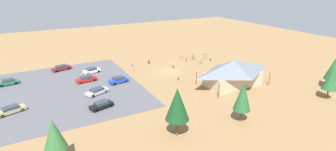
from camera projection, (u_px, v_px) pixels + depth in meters
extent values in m
plane|color=#937047|center=(169.00, 71.00, 68.54)|extent=(160.00, 160.00, 0.00)
cube|color=#56565B|center=(59.00, 91.00, 56.43)|extent=(33.47, 35.21, 0.05)
cube|color=#C6B28E|center=(233.00, 79.00, 58.83)|extent=(12.34, 6.03, 3.11)
pyramid|color=slate|center=(234.00, 66.00, 57.82)|extent=(14.63, 8.32, 2.74)
cylinder|color=brown|center=(244.00, 69.00, 65.32)|extent=(0.20, 0.20, 3.11)
cylinder|color=brown|center=(196.00, 79.00, 58.92)|extent=(0.20, 0.20, 3.11)
cylinder|color=brown|center=(269.00, 79.00, 58.73)|extent=(0.20, 0.20, 3.11)
cylinder|color=brown|center=(219.00, 91.00, 52.33)|extent=(0.20, 0.20, 3.11)
cylinder|color=brown|center=(149.00, 62.00, 74.50)|extent=(0.60, 0.60, 0.90)
cylinder|color=#99999E|center=(132.00, 68.00, 67.15)|extent=(0.08, 0.08, 2.20)
cube|color=#1959B2|center=(132.00, 65.00, 66.88)|extent=(0.56, 0.04, 0.40)
cylinder|color=brown|center=(331.00, 84.00, 57.44)|extent=(0.32, 0.32, 2.09)
cone|color=#235B2D|center=(334.00, 68.00, 56.23)|extent=(3.32, 3.32, 4.96)
cylinder|color=brown|center=(177.00, 127.00, 39.90)|extent=(0.47, 0.47, 2.73)
cone|color=#14421E|center=(177.00, 104.00, 38.56)|extent=(3.61, 3.61, 5.06)
cone|color=#2D6633|center=(54.00, 134.00, 32.55)|extent=(2.87, 2.87, 4.13)
cylinder|color=brown|center=(327.00, 94.00, 52.29)|extent=(0.31, 0.31, 2.07)
cone|color=#235B2D|center=(331.00, 80.00, 51.25)|extent=(2.83, 2.83, 3.98)
cylinder|color=brown|center=(241.00, 115.00, 43.96)|extent=(0.37, 0.37, 2.12)
cone|color=#235B2D|center=(243.00, 96.00, 42.76)|extent=(2.85, 2.85, 4.88)
torus|color=black|center=(186.00, 60.00, 76.49)|extent=(0.53, 0.53, 0.71)
torus|color=black|center=(187.00, 59.00, 77.36)|extent=(0.53, 0.53, 0.71)
cylinder|color=#1E7F38|center=(186.00, 60.00, 76.89)|extent=(0.66, 0.65, 0.04)
cylinder|color=#1E7F38|center=(186.00, 59.00, 76.70)|extent=(0.04, 0.04, 0.40)
cube|color=black|center=(186.00, 59.00, 76.63)|extent=(0.20, 0.20, 0.05)
cylinder|color=#1E7F38|center=(187.00, 59.00, 77.20)|extent=(0.04, 0.04, 0.47)
cylinder|color=black|center=(187.00, 58.00, 77.12)|extent=(0.36, 0.36, 0.03)
torus|color=black|center=(193.00, 57.00, 79.95)|extent=(0.18, 0.72, 0.73)
torus|color=black|center=(192.00, 56.00, 80.82)|extent=(0.18, 0.72, 0.73)
cylinder|color=#722D9E|center=(193.00, 56.00, 80.35)|extent=(0.20, 0.89, 0.04)
cylinder|color=#722D9E|center=(193.00, 56.00, 80.15)|extent=(0.04, 0.04, 0.45)
cube|color=black|center=(193.00, 55.00, 80.07)|extent=(0.12, 0.21, 0.05)
cylinder|color=#722D9E|center=(192.00, 55.00, 80.66)|extent=(0.04, 0.04, 0.45)
cylinder|color=black|center=(192.00, 55.00, 80.58)|extent=(0.48, 0.12, 0.03)
torus|color=black|center=(192.00, 59.00, 77.85)|extent=(0.65, 0.45, 0.76)
torus|color=black|center=(195.00, 59.00, 77.76)|extent=(0.65, 0.45, 0.76)
cylinder|color=black|center=(193.00, 58.00, 77.76)|extent=(0.85, 0.59, 0.04)
cylinder|color=black|center=(193.00, 58.00, 77.75)|extent=(0.04, 0.04, 0.44)
cube|color=black|center=(193.00, 57.00, 77.67)|extent=(0.21, 0.18, 0.05)
cylinder|color=black|center=(195.00, 58.00, 77.69)|extent=(0.04, 0.04, 0.47)
cylinder|color=black|center=(195.00, 57.00, 77.61)|extent=(0.29, 0.42, 0.03)
torus|color=black|center=(206.00, 58.00, 78.72)|extent=(0.69, 0.08, 0.69)
torus|color=black|center=(203.00, 58.00, 78.33)|extent=(0.69, 0.08, 0.69)
cylinder|color=yellow|center=(205.00, 58.00, 78.49)|extent=(0.91, 0.09, 0.04)
cylinder|color=yellow|center=(205.00, 58.00, 78.52)|extent=(0.04, 0.04, 0.45)
cube|color=black|center=(205.00, 57.00, 78.44)|extent=(0.20, 0.09, 0.05)
cylinder|color=yellow|center=(204.00, 58.00, 78.29)|extent=(0.04, 0.04, 0.47)
cylinder|color=black|center=(204.00, 57.00, 78.21)|extent=(0.06, 0.48, 0.03)
torus|color=black|center=(180.00, 58.00, 79.35)|extent=(0.20, 0.64, 0.65)
torus|color=black|center=(182.00, 58.00, 78.68)|extent=(0.20, 0.64, 0.65)
cylinder|color=silver|center=(181.00, 58.00, 78.98)|extent=(0.25, 0.88, 0.04)
cylinder|color=silver|center=(181.00, 57.00, 79.08)|extent=(0.04, 0.04, 0.35)
cube|color=black|center=(181.00, 57.00, 79.02)|extent=(0.13, 0.21, 0.05)
cylinder|color=silver|center=(182.00, 57.00, 78.66)|extent=(0.04, 0.04, 0.47)
cylinder|color=black|center=(182.00, 57.00, 78.58)|extent=(0.47, 0.15, 0.03)
torus|color=black|center=(204.00, 54.00, 82.63)|extent=(0.29, 0.70, 0.73)
torus|color=black|center=(207.00, 55.00, 81.97)|extent=(0.29, 0.70, 0.73)
cylinder|color=#197A7F|center=(205.00, 54.00, 82.26)|extent=(0.38, 0.93, 0.04)
cylinder|color=#197A7F|center=(205.00, 54.00, 82.35)|extent=(0.04, 0.04, 0.39)
cube|color=black|center=(205.00, 53.00, 82.28)|extent=(0.14, 0.22, 0.05)
cylinder|color=#197A7F|center=(206.00, 54.00, 81.95)|extent=(0.04, 0.04, 0.52)
cylinder|color=black|center=(206.00, 53.00, 81.86)|extent=(0.46, 0.20, 0.03)
torus|color=black|center=(198.00, 63.00, 73.89)|extent=(0.70, 0.12, 0.70)
torus|color=black|center=(202.00, 63.00, 74.26)|extent=(0.70, 0.12, 0.70)
cylinder|color=#2347B7|center=(200.00, 63.00, 74.04)|extent=(0.96, 0.15, 0.04)
cylinder|color=#2347B7|center=(199.00, 62.00, 73.94)|extent=(0.04, 0.04, 0.42)
cube|color=black|center=(199.00, 62.00, 73.87)|extent=(0.21, 0.10, 0.05)
cylinder|color=#2347B7|center=(201.00, 62.00, 74.14)|extent=(0.04, 0.04, 0.47)
cylinder|color=black|center=(201.00, 61.00, 74.06)|extent=(0.09, 0.48, 0.03)
cube|color=maroon|center=(62.00, 68.00, 68.87)|extent=(4.99, 2.91, 0.66)
cube|color=#2D3842|center=(61.00, 66.00, 68.67)|extent=(2.94, 2.17, 0.52)
cylinder|color=black|center=(57.00, 71.00, 67.39)|extent=(0.68, 0.38, 0.64)
cylinder|color=black|center=(54.00, 70.00, 68.44)|extent=(0.68, 0.38, 0.64)
cylinder|color=black|center=(69.00, 68.00, 69.46)|extent=(0.68, 0.38, 0.64)
cylinder|color=black|center=(66.00, 67.00, 70.50)|extent=(0.68, 0.38, 0.64)
cube|color=#BCBCC1|center=(97.00, 92.00, 54.50)|extent=(5.11, 3.55, 0.56)
cube|color=#2D3842|center=(97.00, 89.00, 54.32)|extent=(3.09, 2.55, 0.49)
cylinder|color=black|center=(93.00, 96.00, 52.89)|extent=(0.68, 0.45, 0.64)
cylinder|color=black|center=(88.00, 94.00, 53.88)|extent=(0.68, 0.45, 0.64)
cylinder|color=black|center=(106.00, 91.00, 55.25)|extent=(0.68, 0.45, 0.64)
cylinder|color=black|center=(101.00, 89.00, 56.23)|extent=(0.68, 0.45, 0.64)
cube|color=#1E6B3D|center=(8.00, 82.00, 59.34)|extent=(4.41, 2.39, 0.63)
cube|color=#2D3842|center=(8.00, 80.00, 59.14)|extent=(2.55, 1.94, 0.54)
cylinder|color=black|center=(2.00, 86.00, 58.00)|extent=(0.66, 0.30, 0.64)
cylinder|color=black|center=(1.00, 84.00, 59.26)|extent=(0.66, 0.30, 0.64)
cylinder|color=black|center=(16.00, 83.00, 59.57)|extent=(0.66, 0.30, 0.64)
cylinder|color=black|center=(15.00, 81.00, 60.83)|extent=(0.66, 0.30, 0.64)
cube|color=black|center=(101.00, 106.00, 48.47)|extent=(4.56, 2.85, 0.59)
cube|color=#2D3842|center=(101.00, 103.00, 48.27)|extent=(2.71, 2.15, 0.54)
cylinder|color=black|center=(97.00, 110.00, 47.06)|extent=(0.68, 0.38, 0.64)
cylinder|color=black|center=(92.00, 108.00, 48.14)|extent=(0.68, 0.38, 0.64)
cylinder|color=black|center=(111.00, 105.00, 48.93)|extent=(0.68, 0.38, 0.64)
cylinder|color=black|center=(106.00, 103.00, 50.01)|extent=(0.68, 0.38, 0.64)
cube|color=tan|center=(11.00, 110.00, 46.64)|extent=(5.04, 3.13, 0.60)
cube|color=#2D3842|center=(10.00, 108.00, 46.46)|extent=(3.00, 2.28, 0.48)
cylinder|color=black|center=(2.00, 116.00, 45.12)|extent=(0.68, 0.41, 0.64)
cylinder|color=black|center=(0.00, 113.00, 46.08)|extent=(0.68, 0.41, 0.64)
cylinder|color=black|center=(22.00, 110.00, 47.34)|extent=(0.68, 0.41, 0.64)
cylinder|color=black|center=(19.00, 107.00, 48.30)|extent=(0.68, 0.41, 0.64)
cube|color=white|center=(92.00, 71.00, 66.91)|extent=(4.56, 2.84, 0.61)
cube|color=#2D3842|center=(92.00, 69.00, 66.72)|extent=(2.70, 2.17, 0.50)
cylinder|color=black|center=(88.00, 74.00, 65.50)|extent=(0.67, 0.37, 0.64)
cylinder|color=black|center=(85.00, 72.00, 66.64)|extent=(0.67, 0.37, 0.64)
cylinder|color=black|center=(99.00, 71.00, 67.32)|extent=(0.67, 0.37, 0.64)
cylinder|color=black|center=(95.00, 70.00, 68.47)|extent=(0.67, 0.37, 0.64)
cube|color=#1E42B2|center=(119.00, 81.00, 60.42)|extent=(4.54, 2.52, 0.69)
cube|color=#2D3842|center=(118.00, 78.00, 60.21)|extent=(2.64, 2.00, 0.57)
cylinder|color=black|center=(115.00, 84.00, 59.06)|extent=(0.67, 0.32, 0.64)
cylinder|color=black|center=(111.00, 82.00, 60.28)|extent=(0.67, 0.32, 0.64)
cylinder|color=black|center=(126.00, 81.00, 60.73)|extent=(0.67, 0.32, 0.64)
cylinder|color=black|center=(123.00, 79.00, 61.96)|extent=(0.67, 0.32, 0.64)
cube|color=red|center=(86.00, 79.00, 61.21)|extent=(4.80, 2.38, 0.60)
cube|color=#2D3842|center=(86.00, 77.00, 61.01)|extent=(2.76, 1.92, 0.56)
cylinder|color=black|center=(81.00, 83.00, 59.80)|extent=(0.66, 0.29, 0.64)
cylinder|color=black|center=(79.00, 81.00, 61.06)|extent=(0.66, 0.29, 0.64)
cylinder|color=black|center=(94.00, 80.00, 61.50)|extent=(0.66, 0.29, 0.64)
cylinder|color=black|center=(92.00, 78.00, 62.76)|extent=(0.66, 0.29, 0.64)
cube|color=#2D3347|center=(178.00, 78.00, 62.23)|extent=(0.35, 0.39, 0.87)
cylinder|color=yellow|center=(178.00, 75.00, 61.97)|extent=(0.36, 0.36, 0.63)
sphere|color=tan|center=(178.00, 74.00, 61.82)|extent=(0.24, 0.24, 0.24)
cube|color=#2D3347|center=(173.00, 67.00, 70.72)|extent=(0.32, 0.37, 0.87)
cylinder|color=yellow|center=(173.00, 64.00, 70.48)|extent=(0.36, 0.36, 0.57)
sphere|color=tan|center=(173.00, 63.00, 70.34)|extent=(0.24, 0.24, 0.24)
cube|color=#2D3347|center=(210.00, 59.00, 77.25)|extent=(0.40, 0.37, 0.82)
cylinder|color=yellow|center=(210.00, 57.00, 77.01)|extent=(0.36, 0.36, 0.60)
sphere|color=tan|center=(211.00, 56.00, 76.87)|extent=(0.24, 0.24, 0.24)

